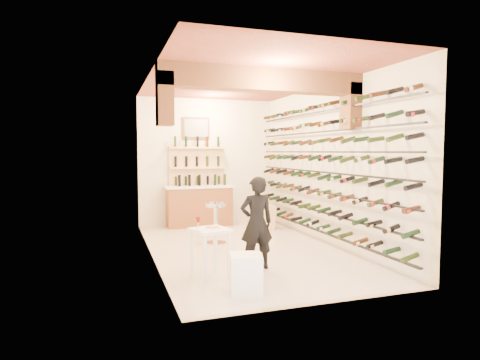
% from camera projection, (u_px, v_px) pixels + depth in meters
% --- Properties ---
extents(ground, '(6.00, 6.00, 0.00)m').
position_uv_depth(ground, '(245.00, 249.00, 7.84)').
color(ground, beige).
rests_on(ground, ground).
extents(room_shell, '(3.52, 6.02, 3.21)m').
position_uv_depth(room_shell, '(250.00, 130.00, 7.44)').
color(room_shell, silver).
rests_on(room_shell, ground).
extents(wine_rack, '(0.32, 5.70, 2.56)m').
position_uv_depth(wine_rack, '(317.00, 167.00, 8.21)').
color(wine_rack, black).
rests_on(wine_rack, ground).
extents(back_counter, '(1.70, 0.62, 1.29)m').
position_uv_depth(back_counter, '(199.00, 205.00, 10.22)').
color(back_counter, brown).
rests_on(back_counter, ground).
extents(back_shelving, '(1.40, 0.31, 2.73)m').
position_uv_depth(back_shelving, '(197.00, 179.00, 10.40)').
color(back_shelving, '#E2BD7F').
rests_on(back_shelving, ground).
extents(tasting_table, '(0.62, 0.62, 0.88)m').
position_uv_depth(tasting_table, '(210.00, 237.00, 6.02)').
color(tasting_table, white).
rests_on(tasting_table, ground).
extents(white_stool, '(0.50, 0.50, 0.51)m').
position_uv_depth(white_stool, '(246.00, 274.00, 5.38)').
color(white_stool, white).
rests_on(white_stool, ground).
extents(person, '(0.55, 0.37, 1.47)m').
position_uv_depth(person, '(257.00, 223.00, 6.47)').
color(person, black).
rests_on(person, ground).
extents(chrome_barstool, '(0.43, 0.43, 0.83)m').
position_uv_depth(chrome_barstool, '(216.00, 220.00, 8.22)').
color(chrome_barstool, silver).
rests_on(chrome_barstool, ground).
extents(crate_lower, '(0.55, 0.45, 0.28)m').
position_uv_depth(crate_lower, '(265.00, 223.00, 9.83)').
color(crate_lower, '#DBBE78').
rests_on(crate_lower, ground).
extents(crate_upper, '(0.51, 0.38, 0.28)m').
position_uv_depth(crate_upper, '(265.00, 211.00, 9.81)').
color(crate_upper, '#DBBE78').
rests_on(crate_upper, crate_lower).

